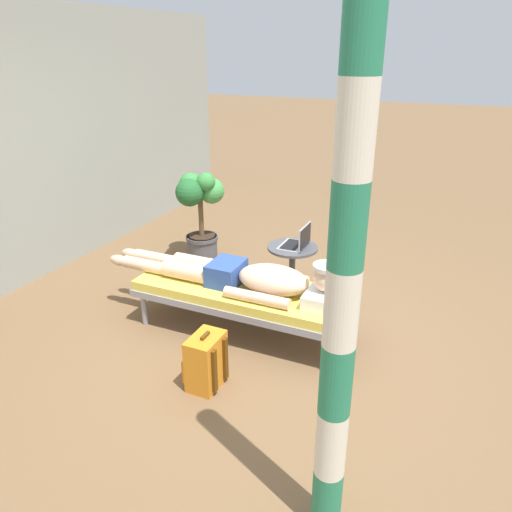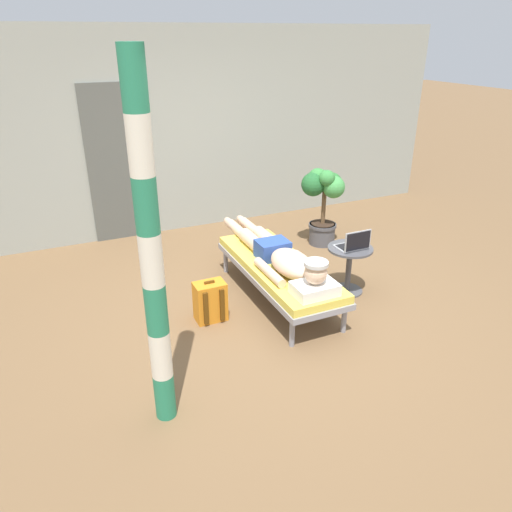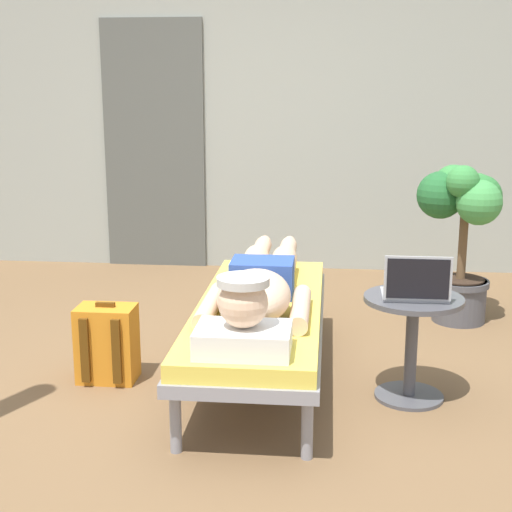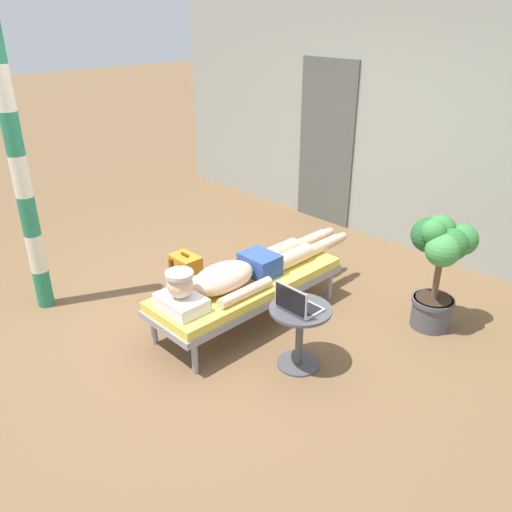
# 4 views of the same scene
# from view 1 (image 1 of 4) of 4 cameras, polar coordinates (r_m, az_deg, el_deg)

# --- Properties ---
(ground_plane) EXTENTS (40.00, 40.00, 0.00)m
(ground_plane) POSITION_cam_1_polar(r_m,az_deg,el_deg) (4.17, 0.10, -9.85)
(ground_plane) COLOR brown
(house_wall_back) EXTENTS (7.60, 0.20, 2.70)m
(house_wall_back) POSITION_cam_1_polar(r_m,az_deg,el_deg) (5.39, -27.13, 10.81)
(house_wall_back) COLOR #999E93
(house_wall_back) RESTS_ON ground
(lounge_chair) EXTENTS (0.65, 1.85, 0.42)m
(lounge_chair) POSITION_cam_1_polar(r_m,az_deg,el_deg) (4.17, -1.61, -4.40)
(lounge_chair) COLOR gray
(lounge_chair) RESTS_ON ground
(person_reclining) EXTENTS (0.53, 2.17, 0.33)m
(person_reclining) POSITION_cam_1_polar(r_m,az_deg,el_deg) (4.07, -0.97, -2.37)
(person_reclining) COLOR white
(person_reclining) RESTS_ON lounge_chair
(side_table) EXTENTS (0.48, 0.48, 0.52)m
(side_table) POSITION_cam_1_polar(r_m,az_deg,el_deg) (4.74, 4.22, -0.77)
(side_table) COLOR #4C4C51
(side_table) RESTS_ON ground
(laptop) EXTENTS (0.31, 0.24, 0.23)m
(laptop) POSITION_cam_1_polar(r_m,az_deg,el_deg) (4.64, 4.90, 1.68)
(laptop) COLOR #A5A8AD
(laptop) RESTS_ON side_table
(backpack) EXTENTS (0.30, 0.26, 0.42)m
(backpack) POSITION_cam_1_polar(r_m,az_deg,el_deg) (3.62, -5.86, -12.07)
(backpack) COLOR orange
(backpack) RESTS_ON ground
(potted_plant) EXTENTS (0.53, 0.55, 1.04)m
(potted_plant) POSITION_cam_1_polar(r_m,az_deg,el_deg) (5.52, -6.59, 6.11)
(potted_plant) COLOR #4C4C51
(potted_plant) RESTS_ON ground
(porch_post) EXTENTS (0.15, 0.15, 2.55)m
(porch_post) POSITION_cam_1_polar(r_m,az_deg,el_deg) (2.08, 9.91, -5.96)
(porch_post) COLOR #267F59
(porch_post) RESTS_ON ground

